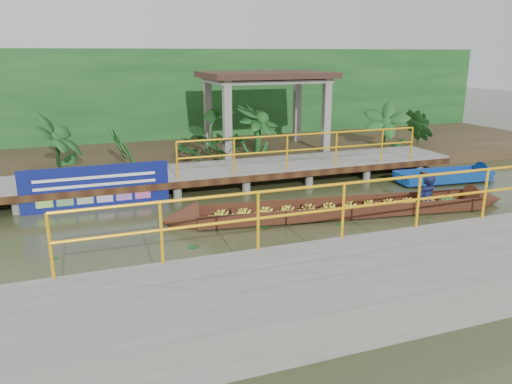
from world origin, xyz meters
name	(u,v)px	position (x,y,z in m)	size (l,w,h in m)	color
ground	(244,224)	(0.00, 0.00, 0.00)	(80.00, 80.00, 0.00)	#2C3319
land_strip	(177,155)	(0.00, 7.50, 0.23)	(30.00, 8.00, 0.45)	#332A19
far_dock	(206,172)	(0.02, 3.43, 0.48)	(16.00, 2.06, 1.66)	slate
near_dock	(387,280)	(1.00, -4.20, 0.30)	(18.00, 2.40, 1.73)	slate
pavilion	(266,83)	(3.00, 6.30, 2.82)	(4.40, 3.00, 3.00)	slate
foliage_backdrop	(163,100)	(0.00, 10.00, 2.00)	(30.00, 0.80, 4.00)	#144018
vendor_boat	(357,204)	(2.88, -0.21, 0.25)	(8.92, 2.11, 2.08)	#341B0E
moored_blue_boat	(466,176)	(7.81, 1.50, 0.15)	(3.49, 1.21, 0.81)	navy
blue_banner	(96,187)	(-3.10, 2.48, 0.56)	(3.65, 0.04, 1.14)	navy
tropical_plants	(256,134)	(2.25, 5.30, 1.19)	(14.18, 1.18, 1.47)	#144018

